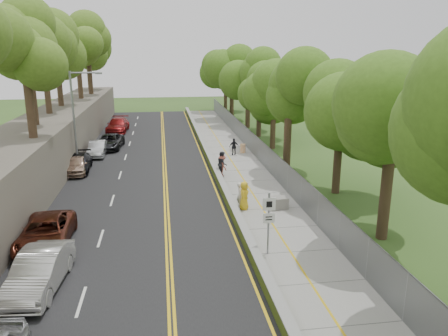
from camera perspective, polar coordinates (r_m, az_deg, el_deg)
The scene contains 25 objects.
ground at distance 24.13m, azimuth 1.55°, elevation -8.23°, with size 140.00×140.00×0.00m, color #33511E.
road at distance 38.07m, azimuth -10.35°, elevation 0.41°, with size 11.20×66.00×0.04m, color black.
sidewalk at distance 38.56m, azimuth 1.53°, elevation 0.86°, with size 4.20×66.00×0.05m, color gray.
jersey_barrier at distance 38.18m, azimuth -1.87°, elevation 1.13°, with size 0.42×66.00×0.60m, color #8BC526.
rock_embankment at distance 38.81m, azimuth -22.53°, elevation 2.77°, with size 5.00×66.00×4.00m, color #595147.
chainlink_fence at distance 38.73m, azimuth 4.61°, elevation 2.36°, with size 0.04×66.00×2.00m, color slate.
trees_embankment at distance 37.94m, azimuth -23.12°, elevation 15.43°, with size 6.40×66.00×13.00m, color #577E23, non-canonical shape.
trees_fenceside at distance 38.44m, azimuth 8.28°, elevation 11.21°, with size 7.00×66.00×14.00m, color #4C7C20, non-canonical shape.
streetlight at distance 36.75m, azimuth -18.70°, elevation 6.68°, with size 2.52×0.22×8.00m.
signpost at distance 20.86m, azimuth 5.86°, elevation -6.36°, with size 0.62×0.09×3.10m.
construction_barrel at distance 41.66m, azimuth 2.48°, elevation 2.57°, with size 0.51×0.51×0.84m, color orange.
concrete_block at distance 27.37m, azimuth 7.13°, elevation -4.53°, with size 1.07×0.80×0.71m, color slate.
car_1 at distance 19.87m, azimuth -22.98°, elevation -12.31°, with size 1.67×4.78×1.57m, color silver.
car_2 at distance 23.79m, azimuth -22.25°, elevation -7.80°, with size 2.39×5.18×1.44m, color #522013.
car_3 at distance 37.17m, azimuth -18.50°, elevation 0.61°, with size 1.90×4.68×1.36m, color black.
car_4 at distance 36.65m, azimuth -18.64°, elevation 0.45°, with size 1.68×4.18×1.42m, color tan.
car_5 at distance 42.12m, azimuth -16.20°, elevation 2.46°, with size 1.44×4.13×1.36m, color #B2B5B9.
car_6 at distance 44.84m, azimuth -14.73°, elevation 3.34°, with size 2.32×5.03×1.40m, color black.
car_7 at distance 53.81m, azimuth -13.71°, elevation 5.46°, with size 2.28×5.60×1.63m, color maroon.
car_8 at distance 53.57m, azimuth -13.72°, elevation 5.30°, with size 1.66×4.14×1.41m, color silver.
painter_0 at distance 26.87m, azimuth 2.65°, elevation -3.61°, with size 0.86×0.56×1.77m, color yellow.
painter_1 at distance 27.36m, azimuth 2.08°, elevation -3.49°, with size 0.57×0.37×1.56m, color silver.
painter_2 at distance 33.92m, azimuth -0.23°, elevation 0.57°, with size 0.94×0.73×1.93m, color black.
painter_3 at distance 33.94m, azimuth -0.23°, elevation 0.34°, with size 1.07×0.62×1.66m, color #97483B.
person_far at distance 40.69m, azimuth 1.32°, elevation 2.80°, with size 0.92×0.38×1.57m, color black.
Camera 1 is at (-3.80, -21.80, 9.62)m, focal length 35.00 mm.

